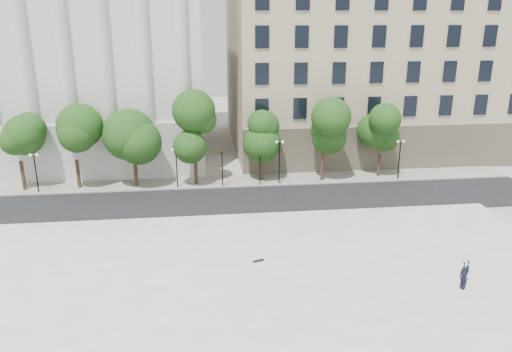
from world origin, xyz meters
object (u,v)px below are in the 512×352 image
Objects in this scene: person_lying at (463,285)px; traffic_light_east at (260,150)px; skateboard at (258,261)px; traffic_light_west at (222,152)px.

traffic_light_east is at bearing 99.51° from person_lying.
person_lying is 12.95m from skateboard.
traffic_light_west is at bearing 107.11° from person_lying.
person_lying is at bearing -58.31° from traffic_light_west.
traffic_light_east reaches higher than traffic_light_west.
person_lying is 2.36× the size of skateboard.
skateboard is at bearing -97.38° from traffic_light_east.
traffic_light_east reaches higher than person_lying.
traffic_light_west is 3.72m from traffic_light_east.
traffic_light_west is 17.24m from skateboard.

